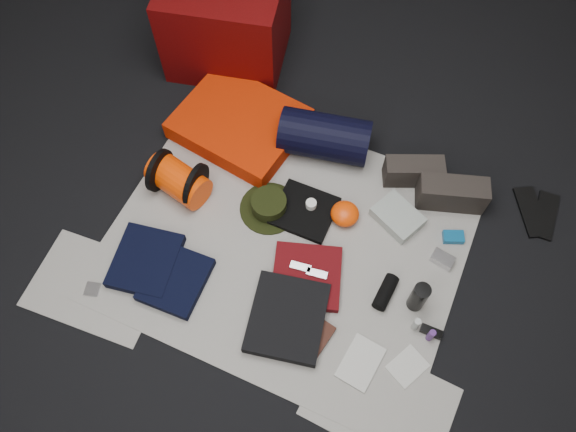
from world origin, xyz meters
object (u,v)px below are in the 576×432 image
at_px(water_bottle, 419,297).
at_px(paperback_book, 314,338).
at_px(navy_duffel, 324,137).
at_px(stuff_sack, 179,180).
at_px(red_cabinet, 226,21).
at_px(sleeping_pad, 240,123).
at_px(compact_camera, 443,259).

relative_size(water_bottle, paperback_book, 1.01).
bearing_deg(navy_duffel, water_bottle, -52.66).
relative_size(navy_duffel, paperback_book, 2.42).
height_order(stuff_sack, water_bottle, water_bottle).
distance_m(red_cabinet, paperback_book, 1.70).
xyz_separation_m(stuff_sack, navy_duffel, (0.55, 0.50, 0.03)).
xyz_separation_m(sleeping_pad, paperback_book, (0.78, -0.87, -0.04)).
distance_m(red_cabinet, water_bottle, 1.73).
xyz_separation_m(red_cabinet, paperback_book, (1.06, -1.31, -0.23)).
bearing_deg(compact_camera, sleeping_pad, 175.54).
xyz_separation_m(navy_duffel, water_bottle, (0.69, -0.60, -0.02)).
xyz_separation_m(water_bottle, compact_camera, (0.05, 0.25, -0.07)).
distance_m(navy_duffel, water_bottle, 0.91).
distance_m(stuff_sack, paperback_book, 0.99).
height_order(navy_duffel, compact_camera, navy_duffel).
bearing_deg(stuff_sack, sleeping_pad, 76.28).
height_order(navy_duffel, water_bottle, navy_duffel).
bearing_deg(compact_camera, water_bottle, -92.15).
bearing_deg(red_cabinet, navy_duffel, -41.21).
distance_m(navy_duffel, compact_camera, 0.82).
relative_size(stuff_sack, paperback_book, 1.59).
bearing_deg(water_bottle, compact_camera, 78.57).
height_order(sleeping_pad, water_bottle, water_bottle).
distance_m(stuff_sack, compact_camera, 1.30).
relative_size(sleeping_pad, paperback_book, 3.31).
xyz_separation_m(red_cabinet, stuff_sack, (0.18, -0.89, -0.16)).
distance_m(navy_duffel, paperback_book, 0.99).
height_order(red_cabinet, water_bottle, red_cabinet).
height_order(red_cabinet, navy_duffel, red_cabinet).
relative_size(stuff_sack, navy_duffel, 0.66).
distance_m(red_cabinet, compact_camera, 1.65).
bearing_deg(paperback_book, red_cabinet, 139.54).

